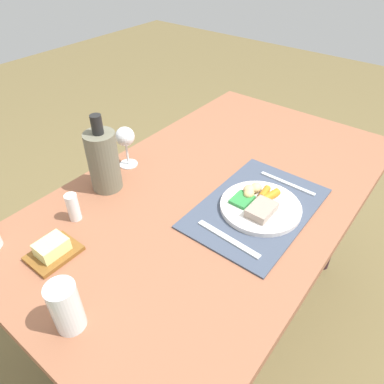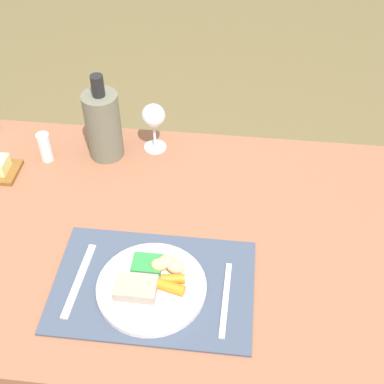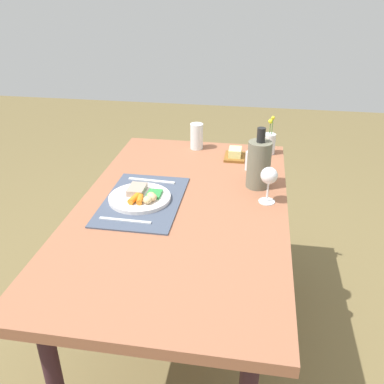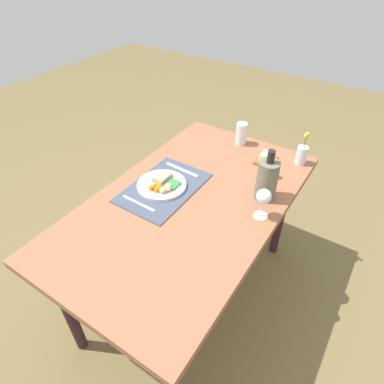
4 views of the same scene
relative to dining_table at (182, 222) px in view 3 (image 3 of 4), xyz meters
The scene contains 12 objects.
ground_plane 0.67m from the dining_table, ahead, with size 8.00×8.00×0.00m, color brown.
dining_table is the anchor object (origin of this frame).
placemat 0.18m from the dining_table, 93.39° to the right, with size 0.46×0.30×0.01m, color #3F495B.
dinner_plate 0.19m from the dining_table, 93.39° to the right, with size 0.25×0.25×0.04m.
fork 0.26m from the dining_table, 137.24° to the right, with size 0.02×0.21×0.01m, color silver.
knife 0.25m from the dining_table, 49.16° to the right, with size 0.01×0.20×0.01m, color silver.
wine_glass 0.39m from the dining_table, 104.33° to the left, with size 0.07×0.07×0.15m.
flower_vase 0.70m from the dining_table, 150.64° to the left, with size 0.06×0.06×0.20m.
salt_shaker 0.47m from the dining_table, 147.44° to the left, with size 0.04×0.04×0.09m, color white.
water_tumbler 0.63m from the dining_table, behind, with size 0.07×0.07×0.13m.
butter_dish 0.55m from the dining_table, 161.38° to the left, with size 0.13×0.10×0.05m.
cooler_bottle 0.41m from the dining_table, 127.17° to the left, with size 0.10×0.10×0.26m.
Camera 3 is at (1.41, 0.27, 1.56)m, focal length 39.26 mm.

